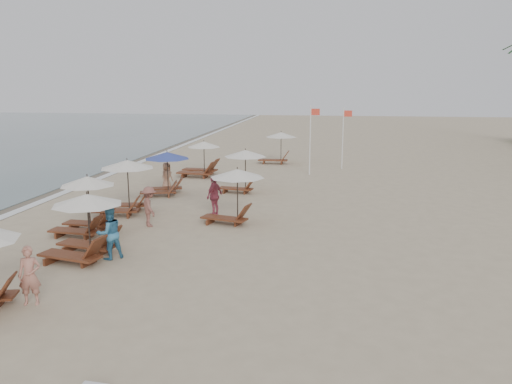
% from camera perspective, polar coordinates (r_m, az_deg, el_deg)
% --- Properties ---
extents(ground, '(160.00, 160.00, 0.00)m').
position_cam_1_polar(ground, '(15.21, -2.51, -9.75)').
color(ground, tan).
rests_on(ground, ground).
extents(wet_sand_band, '(3.20, 140.00, 0.01)m').
position_cam_1_polar(wet_sand_band, '(28.89, -23.41, -0.28)').
color(wet_sand_band, '#6B5E4C').
rests_on(wet_sand_band, ground).
extents(foam_line, '(0.50, 140.00, 0.02)m').
position_cam_1_polar(foam_line, '(28.22, -21.18, -0.36)').
color(foam_line, white).
rests_on(foam_line, ground).
extents(lounger_station_1, '(2.70, 2.32, 2.16)m').
position_cam_1_polar(lounger_station_1, '(17.65, -18.72, -3.74)').
color(lounger_station_1, brown).
rests_on(lounger_station_1, ground).
extents(lounger_station_2, '(2.43, 2.03, 2.23)m').
position_cam_1_polar(lounger_station_2, '(20.52, -18.54, -1.54)').
color(lounger_station_2, brown).
rests_on(lounger_station_2, ground).
extents(lounger_station_3, '(2.65, 2.33, 2.38)m').
position_cam_1_polar(lounger_station_3, '(23.21, -14.44, 0.57)').
color(lounger_station_3, brown).
rests_on(lounger_station_3, ground).
extents(lounger_station_4, '(2.54, 2.31, 2.22)m').
position_cam_1_polar(lounger_station_4, '(26.73, -10.12, 2.21)').
color(lounger_station_4, brown).
rests_on(lounger_station_4, ground).
extents(lounger_station_5, '(2.67, 2.26, 2.15)m').
position_cam_1_polar(lounger_station_5, '(32.00, -6.29, 3.41)').
color(lounger_station_5, brown).
rests_on(lounger_station_5, ground).
extents(inland_station_0, '(2.67, 2.24, 2.22)m').
position_cam_1_polar(inland_station_0, '(20.89, -2.66, 0.27)').
color(inland_station_0, brown).
rests_on(inland_station_0, ground).
extents(inland_station_1, '(2.59, 2.24, 2.22)m').
position_cam_1_polar(inland_station_1, '(26.89, -1.58, 3.00)').
color(inland_station_1, brown).
rests_on(inland_station_1, ground).
extents(inland_station_2, '(2.77, 2.24, 2.22)m').
position_cam_1_polar(inland_station_2, '(36.84, 2.37, 5.19)').
color(inland_station_2, brown).
rests_on(inland_station_2, ground).
extents(beachgoer_near, '(0.65, 0.52, 1.56)m').
position_cam_1_polar(beachgoer_near, '(14.61, -23.73, -8.45)').
color(beachgoer_near, '#B57362').
rests_on(beachgoer_near, ground).
extents(beachgoer_mid_a, '(1.06, 1.06, 1.74)m').
position_cam_1_polar(beachgoer_mid_a, '(17.39, -15.89, -4.38)').
color(beachgoer_mid_a, teal).
rests_on(beachgoer_mid_a, ground).
extents(beachgoer_mid_b, '(1.08, 1.20, 1.62)m').
position_cam_1_polar(beachgoer_mid_b, '(20.97, -11.71, -1.58)').
color(beachgoer_mid_b, brown).
rests_on(beachgoer_mid_b, ground).
extents(beachgoer_far_a, '(0.78, 1.12, 1.76)m').
position_cam_1_polar(beachgoer_far_a, '(22.25, -4.61, -0.41)').
color(beachgoer_far_a, '#AA4459').
rests_on(beachgoer_far_a, ground).
extents(beachgoer_far_b, '(0.74, 0.87, 1.52)m').
position_cam_1_polar(beachgoer_far_b, '(27.88, -9.83, 1.70)').
color(beachgoer_far_b, tan).
rests_on(beachgoer_far_b, ground).
extents(flag_pole_near, '(0.59, 0.08, 4.31)m').
position_cam_1_polar(flag_pole_near, '(32.32, 6.07, 6.12)').
color(flag_pole_near, silver).
rests_on(flag_pole_near, ground).
extents(flag_pole_far, '(0.60, 0.08, 4.08)m').
position_cam_1_polar(flag_pole_far, '(34.83, 9.64, 6.24)').
color(flag_pole_far, silver).
rests_on(flag_pole_far, ground).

